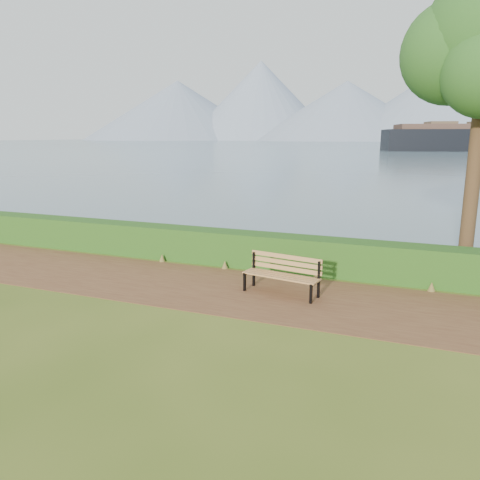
% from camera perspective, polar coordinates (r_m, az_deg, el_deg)
% --- Properties ---
extents(ground, '(140.00, 140.00, 0.00)m').
position_cam_1_polar(ground, '(11.47, -0.83, -6.71)').
color(ground, '#465A19').
rests_on(ground, ground).
extents(path, '(40.00, 3.40, 0.01)m').
position_cam_1_polar(path, '(11.73, -0.27, -6.24)').
color(path, brown).
rests_on(path, ground).
extents(hedge, '(32.00, 0.85, 1.00)m').
position_cam_1_polar(hedge, '(13.67, 3.29, -1.36)').
color(hedge, '#1C4814').
rests_on(hedge, ground).
extents(water, '(700.00, 510.00, 0.00)m').
position_cam_1_polar(water, '(270.08, 20.91, 10.96)').
color(water, slate).
rests_on(water, ground).
extents(mountains, '(585.00, 190.00, 70.00)m').
position_cam_1_polar(mountains, '(416.97, 20.25, 15.11)').
color(mountains, gray).
rests_on(mountains, ground).
extents(bench, '(1.96, 0.86, 0.95)m').
position_cam_1_polar(bench, '(11.46, 5.24, -3.91)').
color(bench, black).
rests_on(bench, ground).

